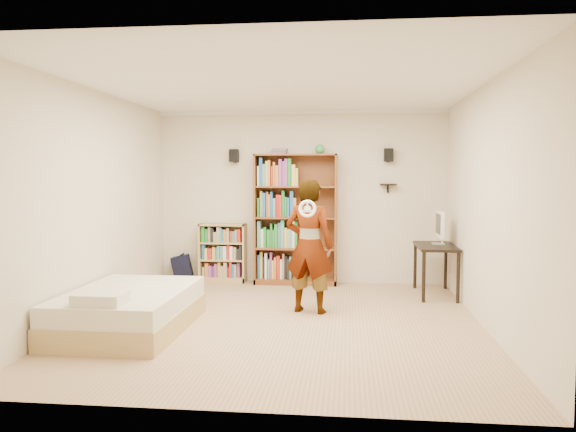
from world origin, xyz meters
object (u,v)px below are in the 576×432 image
object	(u,v)px
computer_desk	(435,270)
daybed	(129,305)
person	(309,246)
low_bookshelf	(223,253)
tall_bookshelf	(296,219)

from	to	relation	value
computer_desk	daybed	size ratio (longest dim) A/B	0.56
person	daybed	bearing A→B (deg)	42.35
computer_desk	low_bookshelf	bearing A→B (deg)	168.02
low_bookshelf	person	world-z (taller)	person
computer_desk	person	xyz separation A→B (m)	(-1.70, -1.18, 0.47)
computer_desk	person	size ratio (longest dim) A/B	0.63
low_bookshelf	person	xyz separation A→B (m)	(1.50, -1.86, 0.36)
computer_desk	daybed	distance (m)	4.21
tall_bookshelf	person	size ratio (longest dim) A/B	1.22
person	low_bookshelf	bearing A→B (deg)	-36.85
computer_desk	daybed	world-z (taller)	computer_desk
daybed	computer_desk	bearing A→B (deg)	31.43
daybed	low_bookshelf	bearing A→B (deg)	82.31
tall_bookshelf	person	bearing A→B (deg)	-79.49
daybed	tall_bookshelf	bearing A→B (deg)	61.19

